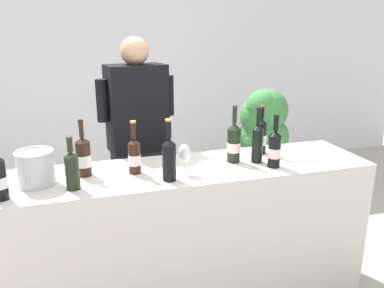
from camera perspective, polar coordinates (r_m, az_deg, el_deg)
The scene contains 14 objects.
wall_back at distance 4.78m, azimuth -10.55°, elevation 12.05°, with size 8.00×0.10×2.80m, color white.
counter at distance 2.55m, azimuth -2.55°, elevation -13.81°, with size 2.49×0.57×0.95m, color beige.
wine_bottle_1 at distance 2.40m, azimuth 12.12°, elevation -0.61°, with size 0.08×0.08×0.33m.
wine_bottle_2 at distance 2.46m, azimuth 9.66°, elevation 0.33°, with size 0.07×0.07×0.35m.
wine_bottle_3 at distance 2.12m, azimuth -17.32°, elevation -3.55°, with size 0.07×0.07×0.29m.
wine_bottle_4 at distance 2.27m, azimuth -8.51°, elevation -1.67°, with size 0.07×0.07×0.32m.
wine_bottle_5 at distance 2.45m, azimuth 6.20°, elevation 0.25°, with size 0.09×0.09×0.37m.
wine_bottle_6 at distance 2.30m, azimuth -15.76°, elevation -1.80°, with size 0.08×0.08×0.33m.
wine_bottle_7 at distance 2.65m, azimuth 10.14°, elevation 1.24°, with size 0.08×0.08×0.33m.
wine_bottle_8 at distance 2.14m, azimuth -3.41°, elevation -1.99°, with size 0.08×0.08×0.35m.
wine_glass at distance 2.23m, azimuth -1.15°, elevation -1.56°, with size 0.07×0.07×0.18m.
ice_bucket at distance 2.25m, azimuth -22.12°, elevation -3.25°, with size 0.21×0.21×0.19m.
person_server at distance 2.89m, azimuth -7.85°, elevation -2.19°, with size 0.56×0.30×1.72m.
potted_shrub at distance 3.80m, azimuth 10.32°, elevation 1.40°, with size 0.46×0.49×1.23m.
Camera 1 is at (-0.52, -2.13, 1.77)m, focal length 36.06 mm.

